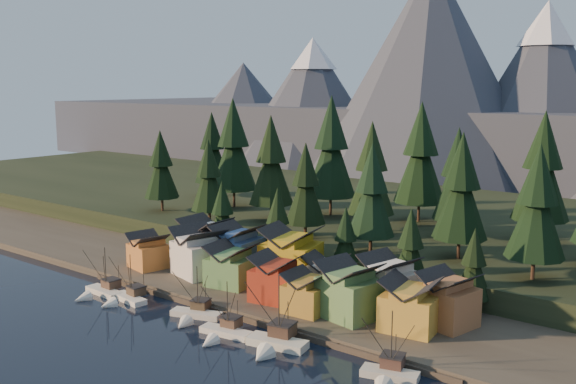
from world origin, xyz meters
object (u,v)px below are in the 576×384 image
Objects in this scene: boat_3 at (222,326)px; boat_4 at (274,334)px; boat_1 at (125,293)px; house_front_1 at (199,250)px; boat_6 at (389,366)px; house_back_1 at (237,247)px; boat_2 at (193,309)px; house_back_0 at (206,240)px; house_front_0 at (148,250)px; boat_0 at (99,286)px.

boat_4 reaches higher than boat_3.
boat_3 is (25.92, -1.05, -0.10)m from boat_1.
house_front_1 is (-33.73, 17.28, 4.14)m from boat_4.
house_back_1 is (-48.11, 22.41, 4.54)m from boat_6.
boat_1 is at bearing 168.46° from boat_2.
house_back_0 is (-28.56, 25.10, 5.05)m from boat_3.
house_back_1 is at bearing 119.22° from boat_3.
house_back_1 is (-19.39, 25.15, 4.88)m from boat_3.
boat_4 is at bearing 8.17° from boat_1.
house_front_0 is 12.82m from house_front_1.
boat_0 is at bearing 169.98° from boat_4.
boat_2 is at bearing -13.12° from house_front_0.
boat_2 is (23.36, 2.37, -0.12)m from boat_0.
boat_3 is 39.90m from house_front_0.
house_front_1 is at bearing 25.62° from house_front_0.
boat_0 is at bearing -101.31° from house_front_1.
house_back_0 reaches higher than house_back_1.
boat_3 is at bearing 5.31° from boat_1.
boat_2 is 0.88× the size of house_front_1.
boat_3 is (32.94, -0.56, -0.13)m from boat_0.
house_back_0 is (-38.20, 23.72, 4.34)m from boat_4.
boat_4 is 38.12m from house_front_1.
house_front_0 is (-3.56, 15.15, 3.45)m from boat_0.
boat_6 is 53.27m from house_back_1.
house_front_1 is at bearing 91.69° from boat_1.
boat_4 is at bearing -34.07° from house_back_0.
house_front_1 reaches higher than house_front_0.
house_front_1 is 1.13× the size of house_back_0.
house_back_0 is at bearing 130.27° from boat_3.
boat_4 is 1.10× the size of house_front_1.
house_back_0 reaches higher than boat_6.
house_back_1 reaches higher than boat_4.
boat_3 is 1.15× the size of house_front_0.
boat_0 is at bearing 170.61° from boat_3.
boat_1 is 18.33m from house_front_1.
boat_4 is 1.24× the size of house_back_0.
house_back_0 is at bearing 176.57° from house_back_1.
boat_6 is (38.30, -0.19, 0.33)m from boat_2.
house_back_0 is at bearing 83.36° from boat_0.
house_back_1 reaches higher than boat_3.
boat_3 is at bearing 170.80° from boat_6.
boat_3 is at bearing -43.54° from house_back_0.
house_front_1 reaches higher than boat_3.
boat_4 is 1.18× the size of boat_6.
boat_1 is (7.03, 0.49, -0.03)m from boat_0.
boat_6 reaches higher than boat_3.
house_back_1 is at bearing -1.94° from house_back_0.
house_front_0 is at bearing 106.71° from boat_0.
boat_0 reaches higher than boat_1.
house_front_0 is at bearing 148.29° from boat_3.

